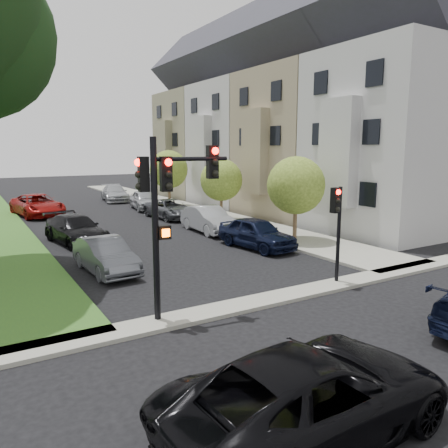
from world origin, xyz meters
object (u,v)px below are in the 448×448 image
small_tree_b (221,180)px  small_tree_c (169,169)px  car_cross_near (311,394)px  traffic_signal_secondary (337,217)px  car_parked_3 (145,200)px  car_parked_4 (115,193)px  car_parked_6 (76,229)px  car_parked_2 (170,209)px  car_parked_0 (257,233)px  car_parked_8 (38,205)px  traffic_signal_main (168,196)px  car_parked_5 (105,256)px  car_parked_1 (208,219)px  small_tree_a (296,186)px

small_tree_b → small_tree_c: (0.00, 8.26, 0.33)m
small_tree_c → car_cross_near: 29.24m
car_cross_near → traffic_signal_secondary: bearing=-50.8°
car_parked_3 → car_parked_4: size_ratio=0.90×
car_parked_6 → car_parked_2: bearing=24.7°
car_parked_0 → car_parked_8: (-7.44, 16.17, 0.03)m
traffic_signal_main → traffic_signal_secondary: bearing=-0.4°
small_tree_b → traffic_signal_secondary: size_ratio=1.18×
car_cross_near → car_parked_5: (-0.17, 11.39, -0.08)m
small_tree_c → car_parked_3: (-2.23, -0.31, -2.28)m
car_parked_1 → car_parked_6: car_parked_1 is taller
car_parked_1 → car_parked_6: (-7.15, 0.85, -0.03)m
car_parked_3 → car_parked_6: (-7.37, -9.82, -0.05)m
car_parked_0 → car_parked_2: car_parked_0 is taller
car_parked_0 → small_tree_c: bearing=74.5°
traffic_signal_main → traffic_signal_secondary: traffic_signal_main is taller
car_parked_6 → car_parked_3: bearing=44.4°
car_parked_5 → small_tree_b: bearing=35.1°
car_parked_5 → car_parked_8: (-0.08, 16.56, 0.10)m
car_parked_2 → car_parked_4: (-0.31, 11.53, 0.07)m
small_tree_a → car_parked_1: 5.66m
small_tree_b → car_parked_3: bearing=105.7°
small_tree_a → car_parked_4: bearing=96.8°
car_cross_near → car_parked_1: car_cross_near is taller
car_parked_1 → car_parked_5: 8.98m
traffic_signal_main → car_parked_8: (-0.29, 22.17, -2.70)m
traffic_signal_secondary → car_parked_6: size_ratio=0.71×
car_parked_5 → car_parked_6: 5.99m
traffic_signal_secondary → small_tree_a: bearing=61.4°
small_tree_b → car_parked_0: bearing=-108.2°
car_parked_2 → car_parked_3: size_ratio=1.05×
small_tree_c → car_parked_5: (-9.82, -16.11, -2.38)m
traffic_signal_secondary → car_parked_1: bearing=85.2°
car_cross_near → car_parked_6: size_ratio=1.10×
traffic_signal_secondary → car_cross_near: (-6.28, -5.75, -1.66)m
traffic_signal_secondary → car_parked_5: 8.75m
car_parked_2 → car_parked_0: bearing=-94.5°
traffic_signal_secondary → car_parked_6: traffic_signal_secondary is taller
car_parked_0 → car_parked_4: bearing=83.7°
small_tree_a → car_parked_2: bearing=102.5°
car_parked_2 → car_cross_near: bearing=-111.9°
small_tree_c → traffic_signal_secondary: small_tree_c is taller
car_parked_0 → car_cross_near: bearing=-128.1°
car_cross_near → car_parked_0: size_ratio=1.23×
traffic_signal_main → car_parked_0: bearing=40.0°
traffic_signal_secondary → car_parked_3: bearing=87.0°
car_parked_3 → car_parked_0: bearing=-83.2°
small_tree_a → traffic_signal_secondary: bearing=-118.6°
car_parked_0 → car_parked_5: 7.37m
car_parked_0 → car_parked_6: size_ratio=0.89×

